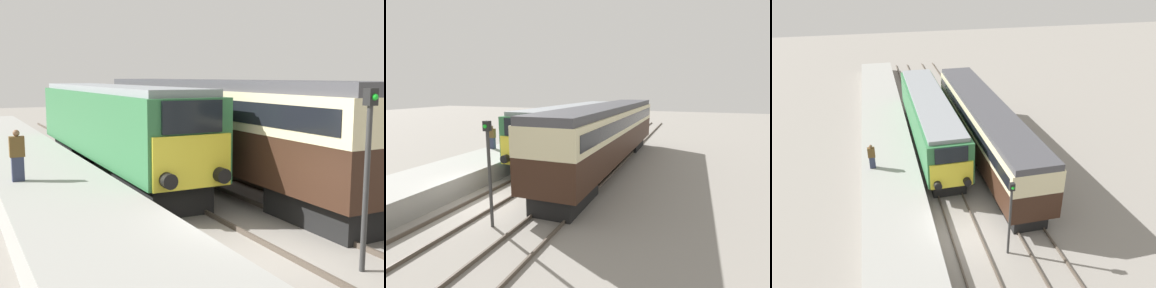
# 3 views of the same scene
# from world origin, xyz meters

# --- Properties ---
(ground_plane) EXTENTS (120.00, 120.00, 0.00)m
(ground_plane) POSITION_xyz_m (0.00, 0.00, 0.00)
(ground_plane) COLOR gray
(platform_left) EXTENTS (3.50, 50.00, 0.99)m
(platform_left) POSITION_xyz_m (-3.30, 8.00, 0.50)
(platform_left) COLOR gray
(platform_left) RESTS_ON ground_plane
(rails_near_track) EXTENTS (1.51, 60.00, 0.14)m
(rails_near_track) POSITION_xyz_m (0.00, 5.00, 0.07)
(rails_near_track) COLOR #4C4238
(rails_near_track) RESTS_ON ground_plane
(rails_far_track) EXTENTS (1.50, 60.00, 0.14)m
(rails_far_track) POSITION_xyz_m (3.40, 5.00, 0.07)
(rails_far_track) COLOR #4C4238
(rails_far_track) RESTS_ON ground_plane
(locomotive) EXTENTS (2.70, 15.87, 3.82)m
(locomotive) POSITION_xyz_m (0.00, 10.82, 2.16)
(locomotive) COLOR black
(locomotive) RESTS_ON ground_plane
(passenger_carriage) EXTENTS (2.75, 18.07, 4.07)m
(passenger_carriage) POSITION_xyz_m (3.40, 8.10, 2.46)
(passenger_carriage) COLOR black
(passenger_carriage) RESTS_ON ground_plane
(person_on_platform) EXTENTS (0.44, 0.26, 1.60)m
(person_on_platform) POSITION_xyz_m (-4.35, 6.45, 1.78)
(person_on_platform) COLOR #2D334C
(person_on_platform) RESTS_ON platform_left
(signal_post) EXTENTS (0.24, 0.28, 3.96)m
(signal_post) POSITION_xyz_m (1.70, -1.73, 2.35)
(signal_post) COLOR #333333
(signal_post) RESTS_ON ground_plane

